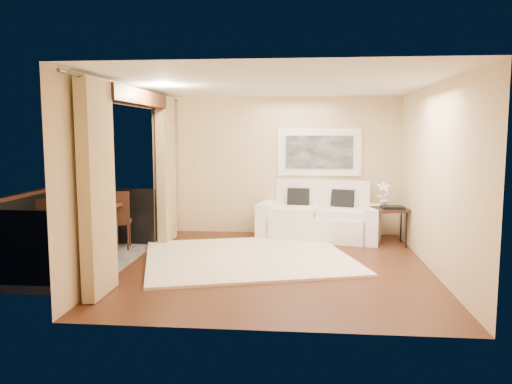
# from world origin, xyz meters

# --- Properties ---
(floor) EXTENTS (5.00, 5.00, 0.00)m
(floor) POSITION_xyz_m (0.00, 0.00, 0.00)
(floor) COLOR #4D2716
(floor) RESTS_ON ground
(room_shell) EXTENTS (5.00, 6.40, 5.00)m
(room_shell) POSITION_xyz_m (-2.13, 0.00, 2.52)
(room_shell) COLOR white
(room_shell) RESTS_ON ground
(balcony) EXTENTS (1.81, 2.60, 1.17)m
(balcony) POSITION_xyz_m (-3.31, 0.00, 0.18)
(balcony) COLOR #605B56
(balcony) RESTS_ON ground
(curtains) EXTENTS (0.16, 4.80, 2.64)m
(curtains) POSITION_xyz_m (-2.11, 0.00, 1.34)
(curtains) COLOR tan
(curtains) RESTS_ON ground
(artwork) EXTENTS (1.62, 0.07, 0.92)m
(artwork) POSITION_xyz_m (0.69, 2.46, 1.62)
(artwork) COLOR white
(artwork) RESTS_ON room_shell
(rug) EXTENTS (3.82, 3.54, 0.04)m
(rug) POSITION_xyz_m (-0.49, 0.40, 0.02)
(rug) COLOR #FFECCD
(rug) RESTS_ON floor
(sofa) EXTENTS (2.40, 1.41, 1.08)m
(sofa) POSITION_xyz_m (0.70, 2.10, 0.38)
(sofa) COLOR white
(sofa) RESTS_ON floor
(side_table) EXTENTS (0.75, 0.75, 0.66)m
(side_table) POSITION_xyz_m (1.93, 1.60, 0.61)
(side_table) COLOR black
(side_table) RESTS_ON floor
(tray) EXTENTS (0.40, 0.30, 0.05)m
(tray) POSITION_xyz_m (1.96, 1.53, 0.69)
(tray) COLOR black
(tray) RESTS_ON side_table
(orchid) EXTENTS (0.26, 0.19, 0.47)m
(orchid) POSITION_xyz_m (1.82, 1.71, 0.90)
(orchid) COLOR white
(orchid) RESTS_ON side_table
(bistro_table) EXTENTS (0.81, 0.81, 0.84)m
(bistro_table) POSITION_xyz_m (-3.03, 0.37, 0.76)
(bistro_table) COLOR black
(bistro_table) RESTS_ON balcony
(balcony_chair_far) EXTENTS (0.54, 0.54, 1.02)m
(balcony_chair_far) POSITION_xyz_m (-2.77, 0.77, 0.59)
(balcony_chair_far) COLOR black
(balcony_chair_far) RESTS_ON balcony
(balcony_chair_near) EXTENTS (0.52, 0.52, 0.95)m
(balcony_chair_near) POSITION_xyz_m (-3.58, 0.03, 0.55)
(balcony_chair_near) COLOR black
(balcony_chair_near) RESTS_ON balcony
(ice_bucket) EXTENTS (0.18, 0.18, 0.20)m
(ice_bucket) POSITION_xyz_m (-3.16, 0.51, 0.94)
(ice_bucket) COLOR silver
(ice_bucket) RESTS_ON bistro_table
(candle) EXTENTS (0.06, 0.06, 0.07)m
(candle) POSITION_xyz_m (-2.96, 0.53, 0.88)
(candle) COLOR red
(candle) RESTS_ON bistro_table
(vase) EXTENTS (0.04, 0.04, 0.18)m
(vase) POSITION_xyz_m (-3.02, 0.18, 0.93)
(vase) COLOR white
(vase) RESTS_ON bistro_table
(glass_a) EXTENTS (0.06, 0.06, 0.12)m
(glass_a) POSITION_xyz_m (-2.87, 0.31, 0.90)
(glass_a) COLOR silver
(glass_a) RESTS_ON bistro_table
(glass_b) EXTENTS (0.06, 0.06, 0.12)m
(glass_b) POSITION_xyz_m (-2.89, 0.39, 0.90)
(glass_b) COLOR white
(glass_b) RESTS_ON bistro_table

